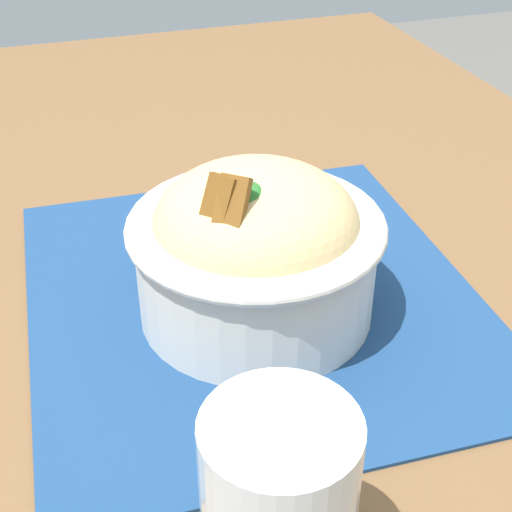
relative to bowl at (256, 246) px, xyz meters
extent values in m
cube|color=brown|center=(0.04, 0.01, -0.08)|extent=(1.40, 0.93, 0.03)
cylinder|color=brown|center=(0.68, -0.39, -0.46)|extent=(0.04, 0.04, 0.74)
cube|color=navy|center=(0.02, 0.00, -0.06)|extent=(0.40, 0.37, 0.00)
cylinder|color=silver|center=(0.00, 0.00, -0.02)|extent=(0.18, 0.18, 0.08)
torus|color=silver|center=(0.00, 0.00, 0.02)|extent=(0.19, 0.19, 0.01)
ellipsoid|color=tan|center=(0.00, 0.00, 0.02)|extent=(0.18, 0.18, 0.09)
sphere|color=#276828|center=(-0.02, 0.01, 0.04)|extent=(0.04, 0.04, 0.04)
cylinder|color=orange|center=(0.00, -0.03, 0.04)|extent=(0.02, 0.03, 0.01)
cylinder|color=orange|center=(-0.01, 0.00, 0.04)|extent=(0.03, 0.02, 0.01)
cylinder|color=orange|center=(0.01, -0.04, 0.04)|extent=(0.02, 0.03, 0.01)
cube|color=brown|center=(-0.03, 0.04, 0.05)|extent=(0.03, 0.04, 0.05)
cube|color=brown|center=(-0.04, 0.03, 0.05)|extent=(0.04, 0.04, 0.05)
cube|color=#B5B5B5|center=(0.11, -0.06, -0.06)|extent=(0.02, 0.07, 0.00)
cube|color=#B5B5B5|center=(0.10, -0.02, -0.06)|extent=(0.01, 0.01, 0.00)
cube|color=#B5B5B5|center=(0.10, 0.00, -0.06)|extent=(0.02, 0.03, 0.00)
cube|color=#B5B5B5|center=(0.11, 0.02, -0.06)|extent=(0.01, 0.02, 0.00)
cube|color=#B5B5B5|center=(0.10, 0.02, -0.06)|extent=(0.01, 0.02, 0.00)
cube|color=#B5B5B5|center=(0.10, 0.02, -0.06)|extent=(0.01, 0.02, 0.00)
cube|color=#B5B5B5|center=(0.09, 0.02, -0.06)|extent=(0.01, 0.02, 0.00)
cylinder|color=silver|center=(-0.22, 0.06, -0.01)|extent=(0.08, 0.08, 0.11)
camera|label=1|loc=(-0.44, 0.14, 0.30)|focal=52.06mm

